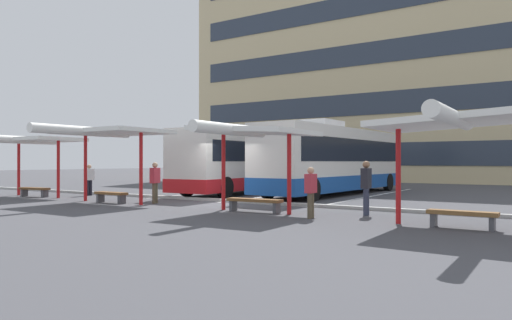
% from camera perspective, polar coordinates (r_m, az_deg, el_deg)
% --- Properties ---
extents(ground_plane, '(160.00, 160.00, 0.00)m').
position_cam_1_polar(ground_plane, '(19.38, -5.05, -5.23)').
color(ground_plane, '#47474C').
extents(terminal_building, '(39.64, 14.14, 23.94)m').
position_cam_1_polar(terminal_building, '(47.35, 18.12, 10.64)').
color(terminal_building, '#D1BC8C').
rests_on(terminal_building, ground).
extents(coach_bus_0, '(2.92, 11.98, 3.60)m').
position_cam_1_polar(coach_bus_0, '(25.96, -0.40, -0.23)').
color(coach_bus_0, silver).
rests_on(coach_bus_0, ground).
extents(coach_bus_1, '(3.17, 12.47, 3.74)m').
position_cam_1_polar(coach_bus_1, '(24.71, 9.65, -0.10)').
color(coach_bus_1, silver).
rests_on(coach_bus_1, ground).
extents(lane_stripe_0, '(0.16, 14.00, 0.01)m').
position_cam_1_polar(lane_stripe_0, '(27.65, -2.65, -3.72)').
color(lane_stripe_0, white).
rests_on(lane_stripe_0, ground).
extents(lane_stripe_1, '(0.16, 14.00, 0.01)m').
position_cam_1_polar(lane_stripe_1, '(25.46, 5.04, -4.02)').
color(lane_stripe_1, white).
rests_on(lane_stripe_1, ground).
extents(lane_stripe_2, '(0.16, 14.00, 0.01)m').
position_cam_1_polar(lane_stripe_2, '(23.80, 13.98, -4.28)').
color(lane_stripe_2, white).
rests_on(lane_stripe_2, ground).
extents(waiting_shelter_0, '(4.28, 4.63, 2.91)m').
position_cam_1_polar(waiting_shelter_0, '(24.93, -25.57, 2.10)').
color(waiting_shelter_0, red).
rests_on(waiting_shelter_0, ground).
extents(bench_0, '(1.76, 0.62, 0.45)m').
position_cam_1_polar(bench_0, '(24.99, -25.40, -3.31)').
color(bench_0, brown).
rests_on(bench_0, ground).
extents(waiting_shelter_1, '(4.40, 5.10, 3.07)m').
position_cam_1_polar(waiting_shelter_1, '(19.99, -17.76, 3.12)').
color(waiting_shelter_1, red).
rests_on(waiting_shelter_1, ground).
extents(bench_1, '(1.62, 0.44, 0.45)m').
position_cam_1_polar(bench_1, '(20.15, -17.26, -4.08)').
color(bench_1, brown).
rests_on(bench_1, ground).
extents(waiting_shelter_2, '(3.64, 4.72, 2.91)m').
position_cam_1_polar(waiting_shelter_2, '(15.55, -0.70, 3.37)').
color(waiting_shelter_2, red).
rests_on(waiting_shelter_2, ground).
extents(bench_2, '(2.01, 0.50, 0.45)m').
position_cam_1_polar(bench_2, '(15.79, -0.20, -5.13)').
color(bench_2, brown).
rests_on(bench_2, ground).
extents(waiting_shelter_3, '(4.27, 5.13, 2.93)m').
position_cam_1_polar(waiting_shelter_3, '(12.78, 23.68, 4.26)').
color(waiting_shelter_3, red).
rests_on(waiting_shelter_3, ground).
extents(bench_3, '(1.69, 0.45, 0.45)m').
position_cam_1_polar(bench_3, '(12.99, 23.82, -6.21)').
color(bench_3, brown).
rests_on(bench_3, ground).
extents(platform_kerb, '(44.00, 0.24, 0.12)m').
position_cam_1_polar(platform_kerb, '(19.86, -3.95, -4.93)').
color(platform_kerb, '#ADADA8').
rests_on(platform_kerb, ground).
extents(waiting_passenger_0, '(0.25, 0.51, 1.72)m').
position_cam_1_polar(waiting_passenger_0, '(15.23, 13.28, -2.82)').
color(waiting_passenger_0, '#33384C').
rests_on(waiting_passenger_0, ground).
extents(waiting_passenger_1, '(0.26, 0.47, 1.56)m').
position_cam_1_polar(waiting_passenger_1, '(24.88, -19.66, -2.07)').
color(waiting_passenger_1, black).
rests_on(waiting_passenger_1, ground).
extents(waiting_passenger_2, '(0.23, 0.45, 1.54)m').
position_cam_1_polar(waiting_passenger_2, '(14.10, 6.69, -3.57)').
color(waiting_passenger_2, brown).
rests_on(waiting_passenger_2, ground).
extents(waiting_passenger_3, '(0.33, 0.52, 1.67)m').
position_cam_1_polar(waiting_passenger_3, '(19.43, -12.21, -2.36)').
color(waiting_passenger_3, brown).
rests_on(waiting_passenger_3, ground).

